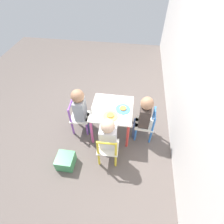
# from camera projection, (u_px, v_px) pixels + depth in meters

# --- Properties ---
(ground_plane) EXTENTS (6.00, 6.00, 0.00)m
(ground_plane) POSITION_uv_depth(u_px,v_px,m) (112.00, 130.00, 2.69)
(ground_plane) COLOR #5B514C
(house_wall) EXTENTS (6.00, 0.06, 2.60)m
(house_wall) POSITION_uv_depth(u_px,v_px,m) (205.00, 57.00, 1.66)
(house_wall) COLOR silver
(house_wall) RESTS_ON ground_plane
(kids_table) EXTENTS (0.56, 0.56, 0.48)m
(kids_table) POSITION_uv_depth(u_px,v_px,m) (112.00, 112.00, 2.40)
(kids_table) COLOR silver
(kids_table) RESTS_ON ground_plane
(chair_yellow) EXTENTS (0.27, 0.27, 0.51)m
(chair_yellow) POSITION_uv_depth(u_px,v_px,m) (108.00, 149.00, 2.17)
(chair_yellow) COLOR silver
(chair_yellow) RESTS_ON ground_plane
(chair_blue) EXTENTS (0.27, 0.27, 0.51)m
(chair_blue) POSITION_uv_depth(u_px,v_px,m) (146.00, 125.00, 2.44)
(chair_blue) COLOR silver
(chair_blue) RESTS_ON ground_plane
(chair_purple) EXTENTS (0.27, 0.27, 0.51)m
(chair_purple) POSITION_uv_depth(u_px,v_px,m) (79.00, 117.00, 2.54)
(chair_purple) COLOR silver
(chair_purple) RESTS_ON ground_plane
(child_right) EXTENTS (0.22, 0.20, 0.73)m
(child_right) POSITION_uv_depth(u_px,v_px,m) (108.00, 136.00, 2.08)
(child_right) COLOR #4C608E
(child_right) RESTS_ON ground_plane
(child_back) EXTENTS (0.21, 0.22, 0.74)m
(child_back) POSITION_uv_depth(u_px,v_px,m) (144.00, 115.00, 2.31)
(child_back) COLOR #4C608E
(child_back) RESTS_ON ground_plane
(child_front) EXTENTS (0.21, 0.23, 0.76)m
(child_front) POSITION_uv_depth(u_px,v_px,m) (81.00, 107.00, 2.38)
(child_front) COLOR #4C608E
(child_front) RESTS_ON ground_plane
(plate_right) EXTENTS (0.19, 0.19, 0.03)m
(plate_right) POSITION_uv_depth(u_px,v_px,m) (110.00, 116.00, 2.23)
(plate_right) COLOR #EADB66
(plate_right) RESTS_ON kids_table
(plate_back) EXTENTS (0.19, 0.19, 0.03)m
(plate_back) POSITION_uv_depth(u_px,v_px,m) (123.00, 109.00, 2.32)
(plate_back) COLOR #4C9EE0
(plate_back) RESTS_ON kids_table
(storage_bin) EXTENTS (0.22, 0.22, 0.17)m
(storage_bin) POSITION_uv_depth(u_px,v_px,m) (66.00, 161.00, 2.24)
(storage_bin) COLOR #3D8E56
(storage_bin) RESTS_ON ground_plane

